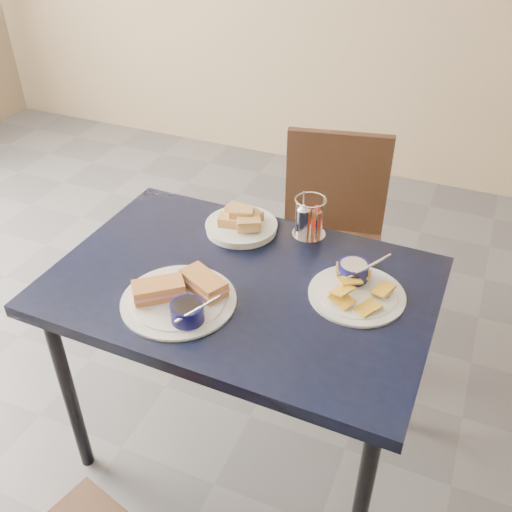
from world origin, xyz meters
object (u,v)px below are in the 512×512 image
at_px(sandwich_plate, 181,296).
at_px(condiment_caddy, 308,220).
at_px(plantain_plate, 355,285).
at_px(chair_far, 336,228).
at_px(bread_basket, 242,223).
at_px(dining_table, 242,300).

distance_m(sandwich_plate, condiment_caddy, 0.51).
bearing_deg(plantain_plate, chair_far, 109.36).
bearing_deg(chair_far, plantain_plate, -70.64).
bearing_deg(sandwich_plate, chair_far, 77.99).
height_order(bread_basket, condiment_caddy, condiment_caddy).
bearing_deg(chair_far, sandwich_plate, -102.01).
bearing_deg(condiment_caddy, plantain_plate, -45.55).
relative_size(chair_far, sandwich_plate, 2.71).
relative_size(plantain_plate, bread_basket, 1.17).
distance_m(chair_far, bread_basket, 0.60).
bearing_deg(condiment_caddy, chair_far, 92.01).
relative_size(dining_table, chair_far, 1.26).
bearing_deg(condiment_caddy, dining_table, -107.62).
bearing_deg(chair_far, bread_basket, -110.84).
distance_m(dining_table, condiment_caddy, 0.35).
distance_m(sandwich_plate, plantain_plate, 0.49).
height_order(sandwich_plate, bread_basket, sandwich_plate).
bearing_deg(chair_far, condiment_caddy, -87.99).
bearing_deg(condiment_caddy, bread_basket, -163.76).
xyz_separation_m(bread_basket, condiment_caddy, (0.21, 0.06, 0.03)).
relative_size(chair_far, condiment_caddy, 6.47).
bearing_deg(plantain_plate, sandwich_plate, -150.78).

